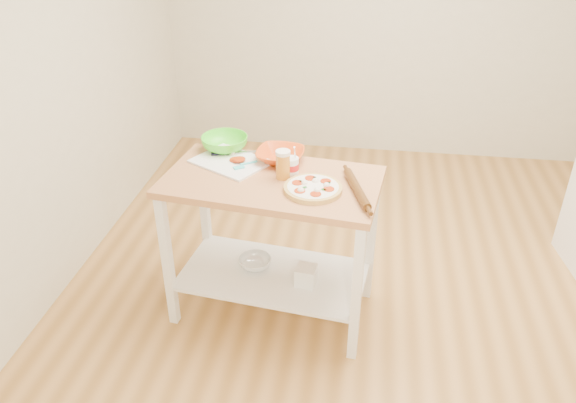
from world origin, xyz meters
The scene contains 13 objects.
room_shell centered at (0.00, 0.00, 1.35)m, with size 4.04×4.54×2.74m.
prep_island centered at (-0.63, -0.19, 0.65)m, with size 1.23×0.77×0.90m.
pizza centered at (-0.40, -0.29, 0.92)m, with size 0.30×0.30×0.05m.
cutting_board centered at (-0.89, -0.02, 0.91)m, with size 0.50×0.46×0.04m.
spatula centered at (-0.80, -0.08, 0.92)m, with size 0.12×0.13×0.01m.
knife centered at (-0.93, 0.06, 0.92)m, with size 0.26×0.11×0.01m.
orange_bowl centered at (-0.62, 0.04, 0.93)m, with size 0.27×0.27×0.07m, color #D54B14.
green_bowl centered at (-0.97, 0.14, 0.94)m, with size 0.27×0.27×0.09m, color #4DE426.
beer_pint centered at (-0.57, -0.17, 0.98)m, with size 0.08×0.08×0.16m.
yogurt_tub centered at (-0.53, -0.12, 0.95)m, with size 0.08×0.08×0.18m.
rolling_pin centered at (-0.17, -0.28, 0.92)m, with size 0.04×0.04×0.39m, color #553213.
shelf_glass_bowl centered at (-0.75, -0.13, 0.29)m, with size 0.20×0.20×0.06m, color silver.
shelf_bin centered at (-0.43, -0.25, 0.32)m, with size 0.11×0.11×0.11m, color white.
Camera 1 is at (-0.15, -2.82, 2.31)m, focal length 35.00 mm.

